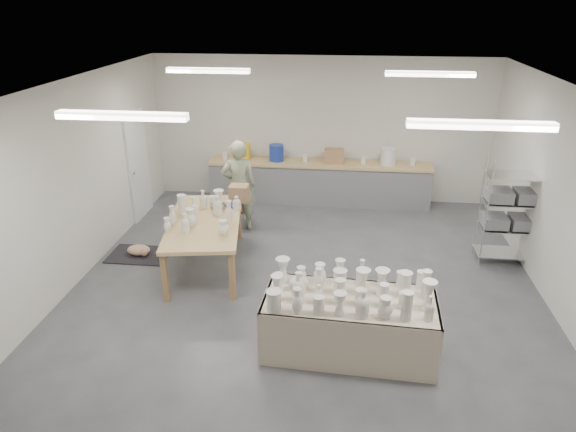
# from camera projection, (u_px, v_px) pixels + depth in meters

# --- Properties ---
(room) EXTENTS (8.00, 8.02, 3.00)m
(room) POSITION_uv_depth(u_px,v_px,m) (298.00, 159.00, 6.92)
(room) COLOR #424449
(room) RESTS_ON ground
(back_counter) EXTENTS (4.60, 0.60, 1.24)m
(back_counter) POSITION_uv_depth(u_px,v_px,m) (318.00, 181.00, 10.82)
(back_counter) COLOR tan
(back_counter) RESTS_ON ground
(wire_shelf) EXTENTS (0.88, 0.48, 1.80)m
(wire_shelf) POSITION_uv_depth(u_px,v_px,m) (510.00, 210.00, 8.23)
(wire_shelf) COLOR silver
(wire_shelf) RESTS_ON ground
(drying_table) EXTENTS (2.13, 1.09, 1.11)m
(drying_table) POSITION_uv_depth(u_px,v_px,m) (348.00, 320.00, 6.28)
(drying_table) COLOR olive
(drying_table) RESTS_ON ground
(work_table) EXTENTS (1.43, 2.34, 1.20)m
(work_table) POSITION_uv_depth(u_px,v_px,m) (208.00, 217.00, 8.19)
(work_table) COLOR tan
(work_table) RESTS_ON ground
(rug) EXTENTS (1.00, 0.70, 0.02)m
(rug) POSITION_uv_depth(u_px,v_px,m) (139.00, 255.00, 8.76)
(rug) COLOR black
(rug) RESTS_ON ground
(cat) EXTENTS (0.40, 0.30, 0.17)m
(cat) POSITION_uv_depth(u_px,v_px,m) (139.00, 250.00, 8.71)
(cat) COLOR white
(cat) RESTS_ON rug
(potter) EXTENTS (0.71, 0.56, 1.72)m
(potter) POSITION_uv_depth(u_px,v_px,m) (239.00, 186.00, 9.42)
(potter) COLOR #94A17D
(potter) RESTS_ON ground
(red_stool) EXTENTS (0.40, 0.40, 0.29)m
(red_stool) POSITION_uv_depth(u_px,v_px,m) (243.00, 211.00, 9.91)
(red_stool) COLOR red
(red_stool) RESTS_ON ground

